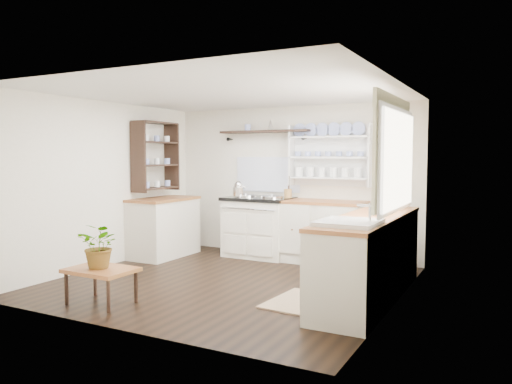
% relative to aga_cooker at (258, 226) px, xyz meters
% --- Properties ---
extents(floor, '(4.00, 3.80, 0.01)m').
position_rel_aga_cooker_xyz_m(floor, '(0.41, -1.57, -0.46)').
color(floor, black).
rests_on(floor, ground).
extents(wall_back, '(4.00, 0.02, 2.30)m').
position_rel_aga_cooker_xyz_m(wall_back, '(0.41, 0.33, 0.69)').
color(wall_back, silver).
rests_on(wall_back, ground).
extents(wall_right, '(0.02, 3.80, 2.30)m').
position_rel_aga_cooker_xyz_m(wall_right, '(2.41, -1.57, 0.69)').
color(wall_right, silver).
rests_on(wall_right, ground).
extents(wall_left, '(0.02, 3.80, 2.30)m').
position_rel_aga_cooker_xyz_m(wall_left, '(-1.59, -1.57, 0.69)').
color(wall_left, silver).
rests_on(wall_left, ground).
extents(ceiling, '(4.00, 3.80, 0.01)m').
position_rel_aga_cooker_xyz_m(ceiling, '(0.41, -1.57, 1.84)').
color(ceiling, white).
rests_on(ceiling, wall_back).
extents(window, '(0.08, 1.55, 1.22)m').
position_rel_aga_cooker_xyz_m(window, '(2.36, -1.42, 1.10)').
color(window, white).
rests_on(window, wall_right).
extents(aga_cooker, '(1.02, 0.71, 0.94)m').
position_rel_aga_cooker_xyz_m(aga_cooker, '(0.00, 0.00, 0.00)').
color(aga_cooker, white).
rests_on(aga_cooker, floor).
extents(back_cabinets, '(1.27, 0.63, 0.90)m').
position_rel_aga_cooker_xyz_m(back_cabinets, '(1.01, 0.03, -0.00)').
color(back_cabinets, beige).
rests_on(back_cabinets, floor).
extents(right_cabinets, '(0.62, 2.43, 0.90)m').
position_rel_aga_cooker_xyz_m(right_cabinets, '(2.11, -1.47, -0.00)').
color(right_cabinets, beige).
rests_on(right_cabinets, floor).
extents(belfast_sink, '(0.55, 0.60, 0.45)m').
position_rel_aga_cooker_xyz_m(belfast_sink, '(2.11, -2.22, 0.34)').
color(belfast_sink, white).
rests_on(belfast_sink, right_cabinets).
extents(left_cabinets, '(0.62, 1.13, 0.90)m').
position_rel_aga_cooker_xyz_m(left_cabinets, '(-1.29, -0.67, -0.00)').
color(left_cabinets, beige).
rests_on(left_cabinets, floor).
extents(plate_rack, '(1.20, 0.22, 0.90)m').
position_rel_aga_cooker_xyz_m(plate_rack, '(1.06, 0.29, 1.09)').
color(plate_rack, white).
rests_on(plate_rack, wall_back).
extents(high_shelf, '(1.50, 0.29, 0.16)m').
position_rel_aga_cooker_xyz_m(high_shelf, '(0.01, 0.21, 1.44)').
color(high_shelf, black).
rests_on(high_shelf, wall_back).
extents(left_shelving, '(0.28, 0.80, 1.05)m').
position_rel_aga_cooker_xyz_m(left_shelving, '(-1.43, -0.67, 1.09)').
color(left_shelving, black).
rests_on(left_shelving, wall_left).
extents(kettle, '(0.18, 0.18, 0.22)m').
position_rel_aga_cooker_xyz_m(kettle, '(-0.28, -0.12, 0.58)').
color(kettle, silver).
rests_on(kettle, aga_cooker).
extents(utensil_crock, '(0.12, 0.12, 0.14)m').
position_rel_aga_cooker_xyz_m(utensil_crock, '(0.44, 0.11, 0.51)').
color(utensil_crock, olive).
rests_on(utensil_crock, back_cabinets).
extents(center_table, '(0.70, 0.50, 0.38)m').
position_rel_aga_cooker_xyz_m(center_table, '(-0.32, -2.96, -0.13)').
color(center_table, brown).
rests_on(center_table, floor).
extents(potted_plant, '(0.49, 0.44, 0.47)m').
position_rel_aga_cooker_xyz_m(potted_plant, '(-0.32, -2.96, 0.15)').
color(potted_plant, '#3F7233').
rests_on(potted_plant, center_table).
extents(floor_rug, '(0.62, 0.89, 0.02)m').
position_rel_aga_cooker_xyz_m(floor_rug, '(1.49, -1.94, -0.46)').
color(floor_rug, '#7D6549').
rests_on(floor_rug, floor).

